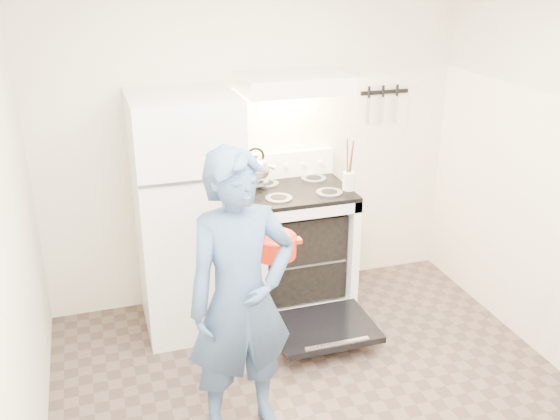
{
  "coord_description": "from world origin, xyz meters",
  "views": [
    {
      "loc": [
        -1.18,
        -2.57,
        2.53
      ],
      "look_at": [
        -0.05,
        1.0,
        1.0
      ],
      "focal_mm": 40.0,
      "sensor_mm": 36.0,
      "label": 1
    }
  ],
  "objects_px": {
    "refrigerator": "(188,215)",
    "tea_kettle": "(255,168)",
    "person": "(241,300)",
    "dutch_oven": "(275,246)",
    "stove_body": "(296,249)"
  },
  "relations": [
    {
      "from": "stove_body",
      "to": "refrigerator",
      "type": "bearing_deg",
      "value": -178.23
    },
    {
      "from": "tea_kettle",
      "to": "refrigerator",
      "type": "bearing_deg",
      "value": -166.55
    },
    {
      "from": "refrigerator",
      "to": "tea_kettle",
      "type": "height_order",
      "value": "refrigerator"
    },
    {
      "from": "person",
      "to": "dutch_oven",
      "type": "bearing_deg",
      "value": 43.99
    },
    {
      "from": "refrigerator",
      "to": "dutch_oven",
      "type": "distance_m",
      "value": 0.91
    },
    {
      "from": "stove_body",
      "to": "person",
      "type": "height_order",
      "value": "person"
    },
    {
      "from": "dutch_oven",
      "to": "tea_kettle",
      "type": "bearing_deg",
      "value": 81.26
    },
    {
      "from": "refrigerator",
      "to": "person",
      "type": "xyz_separation_m",
      "value": [
        0.07,
        -1.21,
        -0.01
      ]
    },
    {
      "from": "stove_body",
      "to": "dutch_oven",
      "type": "bearing_deg",
      "value": -116.93
    },
    {
      "from": "refrigerator",
      "to": "person",
      "type": "distance_m",
      "value": 1.21
    },
    {
      "from": "tea_kettle",
      "to": "stove_body",
      "type": "bearing_deg",
      "value": -19.39
    },
    {
      "from": "refrigerator",
      "to": "dutch_oven",
      "type": "bearing_deg",
      "value": -65.34
    },
    {
      "from": "refrigerator",
      "to": "dutch_oven",
      "type": "xyz_separation_m",
      "value": [
        0.38,
        -0.82,
        0.08
      ]
    },
    {
      "from": "refrigerator",
      "to": "tea_kettle",
      "type": "bearing_deg",
      "value": 13.45
    },
    {
      "from": "tea_kettle",
      "to": "person",
      "type": "xyz_separation_m",
      "value": [
        -0.45,
        -1.33,
        -0.27
      ]
    }
  ]
}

